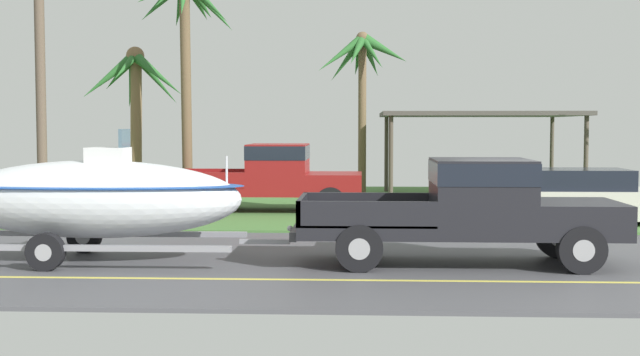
# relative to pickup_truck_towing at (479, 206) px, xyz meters

# --- Properties ---
(ground) EXTENTS (36.00, 22.00, 0.11)m
(ground) POSITION_rel_pickup_truck_towing_xyz_m (0.96, 8.55, -1.04)
(ground) COLOR #4C4C51
(pickup_truck_towing) EXTENTS (5.82, 1.97, 1.86)m
(pickup_truck_towing) POSITION_rel_pickup_truck_towing_xyz_m (0.00, 0.00, 0.00)
(pickup_truck_towing) COLOR black
(pickup_truck_towing) RESTS_ON ground
(boat_on_trailer) EXTENTS (6.50, 2.22, 2.39)m
(boat_on_trailer) POSITION_rel_pickup_truck_towing_xyz_m (-6.88, 0.00, 0.11)
(boat_on_trailer) COLOR gray
(boat_on_trailer) RESTS_ON ground
(parked_pickup_background) EXTENTS (5.65, 2.09, 1.93)m
(parked_pickup_background) POSITION_rel_pickup_truck_towing_xyz_m (-4.41, 8.56, 0.03)
(parked_pickup_background) COLOR maroon
(parked_pickup_background) RESTS_ON ground
(parked_sedan_near) EXTENTS (4.77, 1.89, 1.38)m
(parked_sedan_near) POSITION_rel_pickup_truck_towing_xyz_m (3.32, 6.12, -0.36)
(parked_sedan_near) COLOR beige
(parked_sedan_near) RESTS_ON ground
(carport_awning) EXTENTS (6.45, 5.10, 2.90)m
(carport_awning) POSITION_rel_pickup_truck_towing_xyz_m (1.83, 13.45, 1.73)
(carport_awning) COLOR #4C4238
(carport_awning) RESTS_ON ground
(palm_tree_near_right) EXTENTS (3.33, 3.05, 4.93)m
(palm_tree_near_right) POSITION_rel_pickup_truck_towing_xyz_m (-9.18, 11.37, 2.62)
(palm_tree_near_right) COLOR brown
(palm_tree_near_right) RESTS_ON ground
(palm_tree_mid) EXTENTS (3.38, 2.33, 5.75)m
(palm_tree_mid) POSITION_rel_pickup_truck_towing_xyz_m (-2.04, 14.99, 3.49)
(palm_tree_mid) COLOR brown
(palm_tree_mid) RESTS_ON ground
(palm_tree_far_left) EXTENTS (3.05, 3.40, 6.97)m
(palm_tree_far_left) POSITION_rel_pickup_truck_towing_xyz_m (-7.22, 9.83, 4.56)
(palm_tree_far_left) COLOR brown
(palm_tree_far_left) RESTS_ON ground
(utility_pole) EXTENTS (0.24, 1.80, 8.11)m
(utility_pole) POSITION_rel_pickup_truck_towing_xyz_m (-9.80, 5.17, 3.17)
(utility_pole) COLOR brown
(utility_pole) RESTS_ON ground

